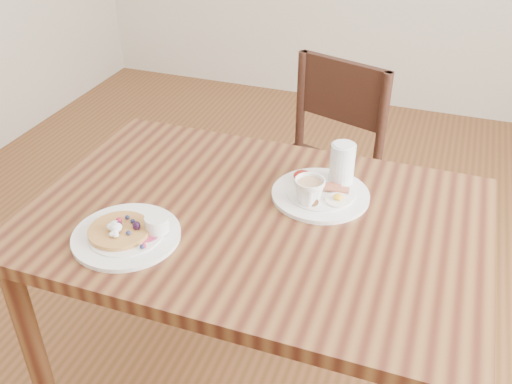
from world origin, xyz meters
TOP-DOWN VIEW (x-y plane):
  - dining_table at (0.00, 0.00)m, footprint 1.20×0.80m
  - chair_far at (0.00, 0.73)m, footprint 0.53×0.53m
  - pancake_plate at (-0.27, -0.20)m, footprint 0.27×0.27m
  - breakfast_plate at (0.13, 0.14)m, footprint 0.27×0.27m
  - teacup_saucer at (0.12, 0.08)m, footprint 0.14×0.14m
  - water_glass at (0.18, 0.22)m, footprint 0.07×0.07m

SIDE VIEW (x-z plane):
  - chair_far at x=0.00m, z-range 0.05..0.93m
  - dining_table at x=0.00m, z-range 0.28..1.03m
  - breakfast_plate at x=0.13m, z-range 0.74..0.78m
  - pancake_plate at x=-0.27m, z-range 0.74..0.79m
  - teacup_saucer at x=0.12m, z-range 0.75..0.83m
  - water_glass at x=0.18m, z-range 0.75..0.88m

